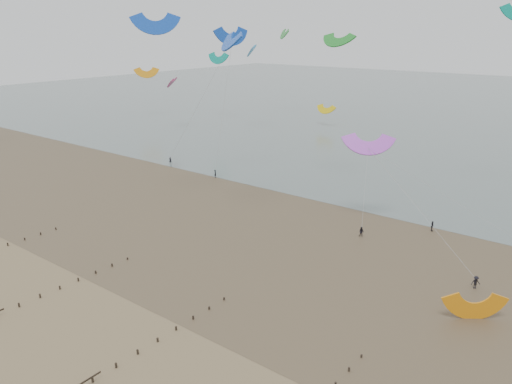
# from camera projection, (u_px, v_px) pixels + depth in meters

# --- Properties ---
(ground) EXTENTS (500.00, 500.00, 0.00)m
(ground) POSITION_uv_depth(u_px,v_px,m) (122.00, 335.00, 53.07)
(ground) COLOR brown
(ground) RESTS_ON ground
(sea_and_shore) EXTENTS (500.00, 665.00, 0.03)m
(sea_and_shore) POSITION_uv_depth(u_px,v_px,m) (277.00, 228.00, 81.34)
(sea_and_shore) COLOR #475654
(sea_and_shore) RESTS_ON ground
(kitesurfer_lead) EXTENTS (0.77, 0.76, 1.78)m
(kitesurfer_lead) POSITION_uv_depth(u_px,v_px,m) (215.00, 174.00, 108.40)
(kitesurfer_lead) COLOR black
(kitesurfer_lead) RESTS_ON ground
(grounded_kite) EXTENTS (7.71, 7.42, 3.35)m
(grounded_kite) POSITION_uv_depth(u_px,v_px,m) (473.00, 319.00, 56.00)
(grounded_kite) COLOR orange
(grounded_kite) RESTS_ON ground
(kites_airborne) EXTENTS (233.89, 125.04, 44.08)m
(kites_airborne) POSITION_uv_depth(u_px,v_px,m) (410.00, 72.00, 116.59)
(kites_airborne) COLOR #3187C1
(kites_airborne) RESTS_ON ground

